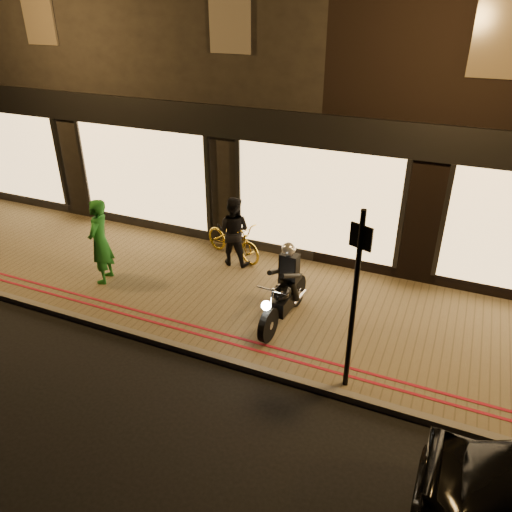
# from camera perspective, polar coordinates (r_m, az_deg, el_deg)

# --- Properties ---
(ground) EXTENTS (90.00, 90.00, 0.00)m
(ground) POSITION_cam_1_polar(r_m,az_deg,el_deg) (8.65, -1.83, -12.91)
(ground) COLOR black
(ground) RESTS_ON ground
(sidewalk) EXTENTS (50.00, 4.00, 0.12)m
(sidewalk) POSITION_cam_1_polar(r_m,az_deg,el_deg) (10.08, 3.03, -5.83)
(sidewalk) COLOR brown
(sidewalk) RESTS_ON ground
(kerb_stone) EXTENTS (50.00, 0.14, 0.12)m
(kerb_stone) POSITION_cam_1_polar(r_m,az_deg,el_deg) (8.64, -1.69, -12.41)
(kerb_stone) COLOR #59544C
(kerb_stone) RESTS_ON ground
(red_kerb_lines) EXTENTS (50.00, 0.26, 0.01)m
(red_kerb_lines) POSITION_cam_1_polar(r_m,az_deg,el_deg) (8.95, -0.32, -10.22)
(red_kerb_lines) COLOR maroon
(red_kerb_lines) RESTS_ON sidewalk
(building_row) EXTENTS (48.00, 10.11, 8.50)m
(building_row) POSITION_cam_1_polar(r_m,az_deg,el_deg) (15.23, 13.60, 21.84)
(building_row) COLOR black
(building_row) RESTS_ON ground
(motorcycle) EXTENTS (0.60, 1.94, 1.59)m
(motorcycle) POSITION_cam_1_polar(r_m,az_deg,el_deg) (9.27, 3.30, -4.17)
(motorcycle) COLOR black
(motorcycle) RESTS_ON sidewalk
(sign_post) EXTENTS (0.34, 0.16, 3.00)m
(sign_post) POSITION_cam_1_polar(r_m,az_deg,el_deg) (7.34, 11.22, -4.36)
(sign_post) COLOR black
(sign_post) RESTS_ON sidewalk
(bicycle_gold) EXTENTS (1.80, 1.16, 0.89)m
(bicycle_gold) POSITION_cam_1_polar(r_m,az_deg,el_deg) (11.63, -2.63, 1.90)
(bicycle_gold) COLOR gold
(bicycle_gold) RESTS_ON sidewalk
(person_green) EXTENTS (0.60, 0.77, 1.85)m
(person_green) POSITION_cam_1_polar(r_m,az_deg,el_deg) (10.92, -17.41, 1.58)
(person_green) COLOR #1C6921
(person_green) RESTS_ON sidewalk
(person_dark) EXTENTS (0.83, 0.67, 1.61)m
(person_dark) POSITION_cam_1_polar(r_m,az_deg,el_deg) (11.19, -2.62, 2.85)
(person_dark) COLOR black
(person_dark) RESTS_ON sidewalk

